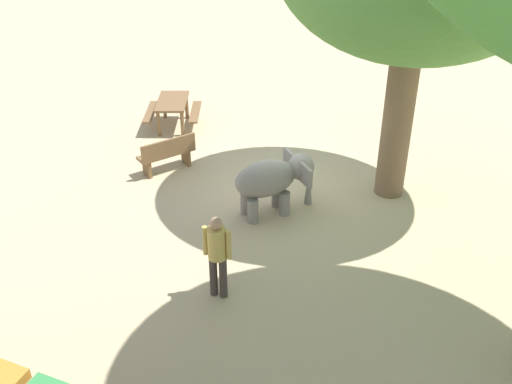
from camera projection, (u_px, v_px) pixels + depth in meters
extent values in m
plane|color=tan|center=(281.00, 191.00, 13.44)|extent=(60.00, 60.00, 0.00)
cylinder|color=gray|center=(277.00, 195.00, 12.76)|extent=(0.23, 0.23, 0.54)
cylinder|color=gray|center=(285.00, 203.00, 12.47)|extent=(0.23, 0.23, 0.54)
cylinder|color=gray|center=(246.00, 202.00, 12.50)|extent=(0.23, 0.23, 0.54)
cylinder|color=gray|center=(253.00, 211.00, 12.21)|extent=(0.23, 0.23, 0.54)
ellipsoid|color=gray|center=(265.00, 179.00, 12.18)|extent=(1.42, 1.44, 0.80)
sphere|color=gray|center=(301.00, 167.00, 12.42)|extent=(0.57, 0.57, 0.57)
cone|color=gray|center=(309.00, 185.00, 12.75)|extent=(0.18, 0.18, 0.90)
cube|color=gray|center=(289.00, 160.00, 12.69)|extent=(0.39, 0.37, 0.43)
cube|color=gray|center=(306.00, 176.00, 12.09)|extent=(0.39, 0.37, 0.43)
cylinder|color=#3F3833|center=(213.00, 275.00, 10.15)|extent=(0.14, 0.14, 0.82)
cylinder|color=#3F3833|center=(223.00, 277.00, 10.11)|extent=(0.14, 0.14, 0.82)
cylinder|color=tan|center=(217.00, 243.00, 9.77)|extent=(0.32, 0.32, 0.58)
sphere|color=tan|center=(216.00, 223.00, 9.57)|extent=(0.22, 0.22, 0.22)
cylinder|color=tan|center=(205.00, 240.00, 9.82)|extent=(0.09, 0.09, 0.55)
cylinder|color=tan|center=(229.00, 245.00, 9.71)|extent=(0.09, 0.09, 0.55)
cylinder|color=brown|center=(398.00, 120.00, 12.50)|extent=(0.64, 0.64, 3.56)
cube|color=brown|center=(166.00, 153.00, 14.08)|extent=(1.10, 1.39, 0.06)
cube|color=brown|center=(169.00, 147.00, 13.85)|extent=(0.81, 1.21, 0.40)
cube|color=brown|center=(147.00, 168.00, 13.95)|extent=(0.35, 0.26, 0.42)
cube|color=brown|center=(186.00, 157.00, 14.46)|extent=(0.35, 0.26, 0.42)
cube|color=brown|center=(172.00, 101.00, 16.14)|extent=(1.32, 1.69, 0.06)
cylinder|color=brown|center=(164.00, 106.00, 16.85)|extent=(0.10, 0.10, 0.72)
cylinder|color=brown|center=(187.00, 106.00, 16.85)|extent=(0.10, 0.10, 0.72)
cylinder|color=brown|center=(159.00, 123.00, 15.82)|extent=(0.10, 0.10, 0.72)
cylinder|color=brown|center=(182.00, 123.00, 15.82)|extent=(0.10, 0.10, 0.72)
cube|color=brown|center=(151.00, 112.00, 16.30)|extent=(0.80, 1.48, 0.05)
cube|color=brown|center=(195.00, 112.00, 16.30)|extent=(0.80, 1.48, 0.05)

